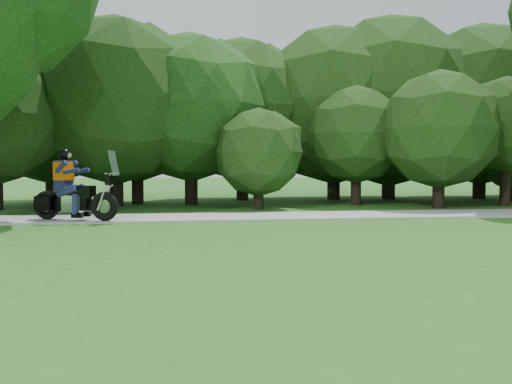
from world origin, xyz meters
name	(u,v)px	position (x,y,z in m)	size (l,w,h in m)	color
ground	(473,267)	(0.00, 0.00, 0.00)	(100.00, 100.00, 0.00)	#2B601B
walkway	(329,216)	(0.00, 8.00, 0.03)	(60.00, 2.20, 0.06)	#979792
tree_line	(333,110)	(1.85, 14.06, 3.64)	(39.73, 10.45, 7.77)	black
touring_motorcycle	(70,194)	(-7.12, 7.42, 0.74)	(2.35, 1.40, 1.87)	black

